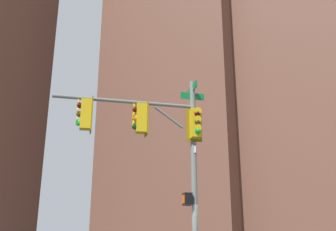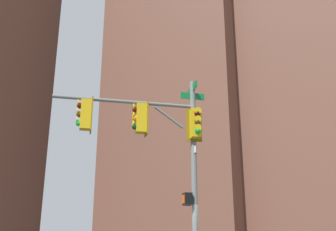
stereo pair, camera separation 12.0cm
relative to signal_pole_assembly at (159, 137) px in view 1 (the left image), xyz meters
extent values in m
cylinder|color=slate|center=(-0.92, 0.83, -1.27)|extent=(0.20, 0.20, 6.84)
cylinder|color=slate|center=(0.78, -0.85, 1.19)|extent=(3.50, 3.44, 0.12)
cylinder|color=slate|center=(-0.31, 0.22, 0.74)|extent=(0.80, 0.79, 0.75)
cube|color=#0F6B33|center=(-0.92, 0.83, 1.90)|extent=(0.77, 0.79, 0.24)
cube|color=#0F6B33|center=(-0.92, 0.83, 1.60)|extent=(0.64, 0.63, 0.24)
cube|color=white|center=(-0.92, 0.83, -0.37)|extent=(0.34, 0.34, 0.24)
cube|color=gold|center=(0.39, -0.46, 0.63)|extent=(0.48, 0.48, 1.00)
cube|color=#7D640C|center=(0.25, -0.33, 0.63)|extent=(0.41, 0.42, 1.16)
sphere|color=#470A07|center=(0.54, -0.61, 0.93)|extent=(0.20, 0.20, 0.20)
cylinder|color=gold|center=(0.58, -0.65, 1.02)|extent=(0.19, 0.19, 0.23)
sphere|color=#F29E0C|center=(0.54, -0.61, 0.63)|extent=(0.20, 0.20, 0.20)
cylinder|color=gold|center=(0.58, -0.65, 0.72)|extent=(0.19, 0.19, 0.23)
sphere|color=#0A3819|center=(0.54, -0.61, 0.33)|extent=(0.20, 0.20, 0.20)
cylinder|color=gold|center=(0.58, -0.65, 0.42)|extent=(0.19, 0.19, 0.23)
cube|color=gold|center=(1.70, -1.75, 0.63)|extent=(0.48, 0.48, 1.00)
cube|color=#7D640C|center=(1.57, -1.62, 0.63)|extent=(0.41, 0.42, 1.16)
sphere|color=#470A07|center=(1.85, -1.90, 0.93)|extent=(0.20, 0.20, 0.20)
cylinder|color=gold|center=(1.90, -1.94, 1.02)|extent=(0.19, 0.19, 0.23)
sphere|color=#4C330A|center=(1.85, -1.90, 0.63)|extent=(0.20, 0.20, 0.20)
cylinder|color=gold|center=(1.90, -1.94, 0.72)|extent=(0.19, 0.19, 0.23)
sphere|color=green|center=(1.85, -1.90, 0.33)|extent=(0.20, 0.20, 0.20)
cylinder|color=gold|center=(1.90, -1.94, 0.42)|extent=(0.19, 0.19, 0.23)
cube|color=gold|center=(-0.71, 1.04, 0.49)|extent=(0.48, 0.48, 1.00)
cube|color=#7D640C|center=(-0.85, 0.90, 0.49)|extent=(0.42, 0.41, 1.16)
sphere|color=#470A07|center=(-0.57, 1.18, 0.79)|extent=(0.20, 0.20, 0.20)
cylinder|color=gold|center=(-0.53, 1.23, 0.88)|extent=(0.19, 0.19, 0.23)
sphere|color=#4C330A|center=(-0.57, 1.18, 0.49)|extent=(0.20, 0.20, 0.20)
cylinder|color=gold|center=(-0.53, 1.23, 0.58)|extent=(0.19, 0.19, 0.23)
sphere|color=green|center=(-0.57, 1.18, 0.19)|extent=(0.20, 0.20, 0.20)
cylinder|color=gold|center=(-0.53, 1.23, 0.28)|extent=(0.19, 0.19, 0.23)
cube|color=black|center=(-0.75, 0.65, -2.02)|extent=(0.43, 0.43, 0.40)
cube|color=#EA5914|center=(-0.65, 0.56, -2.02)|extent=(0.19, 0.19, 0.28)
cube|color=brown|center=(-36.09, -16.85, 22.72)|extent=(22.75, 17.94, 54.81)
cube|color=brown|center=(-35.37, -4.57, 15.12)|extent=(16.06, 18.21, 39.62)
camera|label=1|loc=(10.56, 6.91, -3.24)|focal=41.46mm
camera|label=2|loc=(10.50, 7.02, -3.24)|focal=41.46mm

